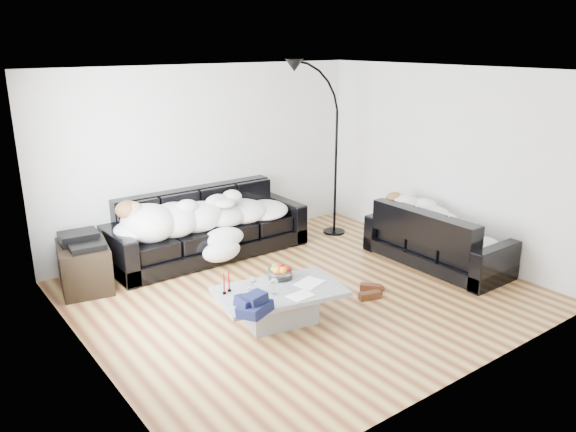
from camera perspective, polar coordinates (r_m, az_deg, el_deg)
ground at (r=6.82m, az=1.52°, el=-7.84°), size 5.00×5.00×0.00m
wall_back at (r=8.21m, az=-8.20°, el=5.95°), size 5.00×0.02×2.60m
wall_left at (r=5.27m, az=-20.29°, el=-1.51°), size 0.02×4.50×2.60m
wall_right at (r=8.12m, az=15.66°, el=5.35°), size 0.02×4.50×2.60m
ceiling at (r=6.17m, az=1.72°, el=14.54°), size 5.00×5.00×0.00m
sofa_back at (r=7.90m, az=-8.11°, el=-0.86°), size 2.79×0.96×0.91m
sofa_right at (r=7.79m, az=14.95°, el=-2.01°), size 0.84×1.96×0.79m
sleeper_back at (r=7.79m, az=-8.00°, el=0.44°), size 2.36×0.81×0.47m
sleeper_right at (r=7.72m, az=15.08°, el=-0.41°), size 0.71×1.68×0.41m
teal_cushion at (r=8.02m, az=11.50°, el=1.22°), size 0.42×0.38×0.20m
coffee_table at (r=6.08m, az=-0.82°, el=-9.11°), size 1.46×1.02×0.39m
fruit_bowl at (r=6.23m, az=-0.78°, el=-5.60°), size 0.32×0.32×0.17m
wine_glass_a at (r=5.89m, az=-3.58°, el=-6.99°), size 0.10×0.10×0.19m
wine_glass_b at (r=5.76m, az=-3.77°, el=-7.70°), size 0.08×0.08×0.16m
wine_glass_c at (r=5.85m, az=-1.42°, el=-7.13°), size 0.08×0.08×0.19m
candle_left at (r=5.89m, az=-6.52°, el=-6.88°), size 0.04×0.04×0.22m
candle_right at (r=5.94m, az=-6.02°, el=-6.66°), size 0.05×0.05×0.22m
newspaper_a at (r=6.14m, az=2.20°, el=-6.79°), size 0.36×0.31×0.01m
newspaper_b at (r=5.85m, az=1.28°, el=-8.07°), size 0.27×0.20×0.01m
navy_jacket at (r=5.48m, az=-3.44°, el=-8.16°), size 0.40×0.37×0.16m
shoes at (r=6.82m, az=8.34°, el=-7.59°), size 0.53×0.48×0.10m
av_cabinet at (r=7.29m, az=-19.97°, el=-4.82°), size 0.71×0.91×0.56m
stereo at (r=7.17m, az=-20.26°, el=-2.26°), size 0.47×0.38×0.13m
floor_lamp at (r=8.60m, az=4.90°, el=5.72°), size 0.90×0.50×2.34m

